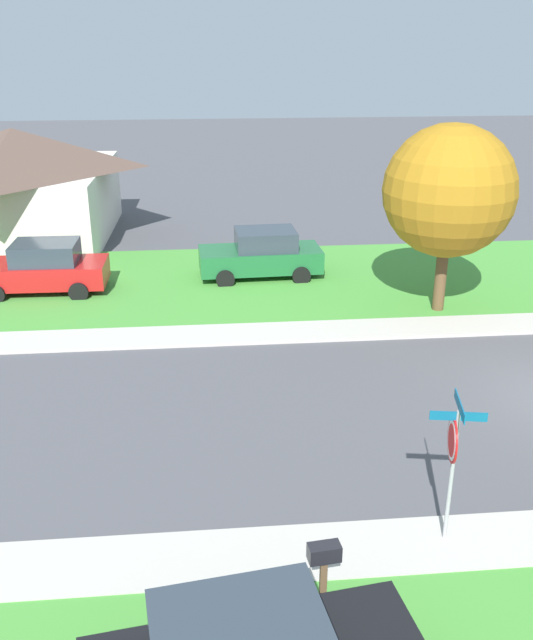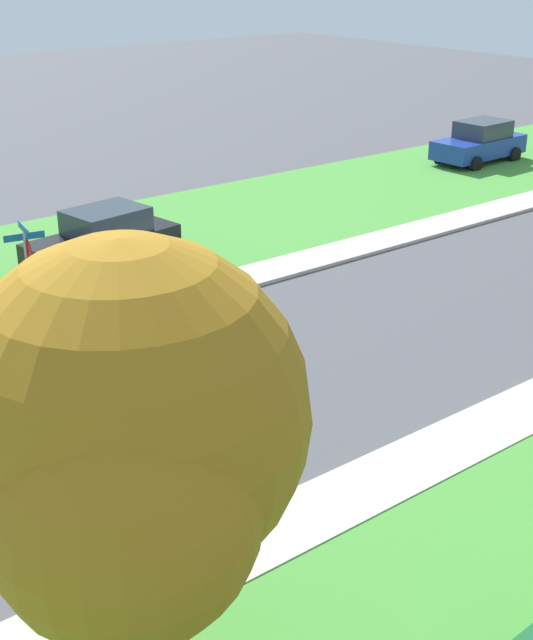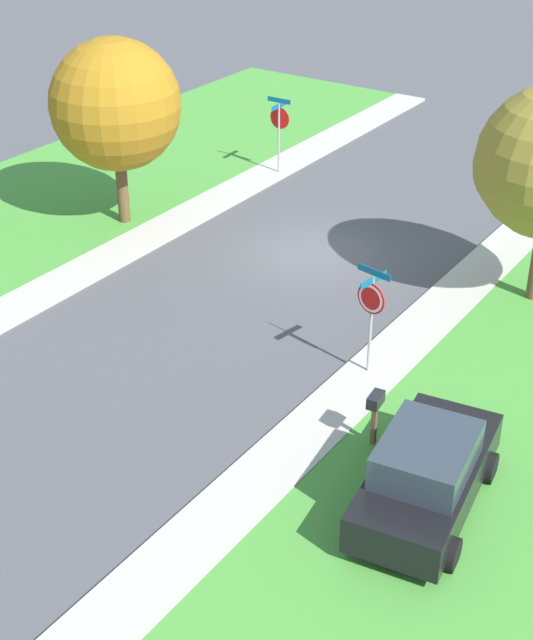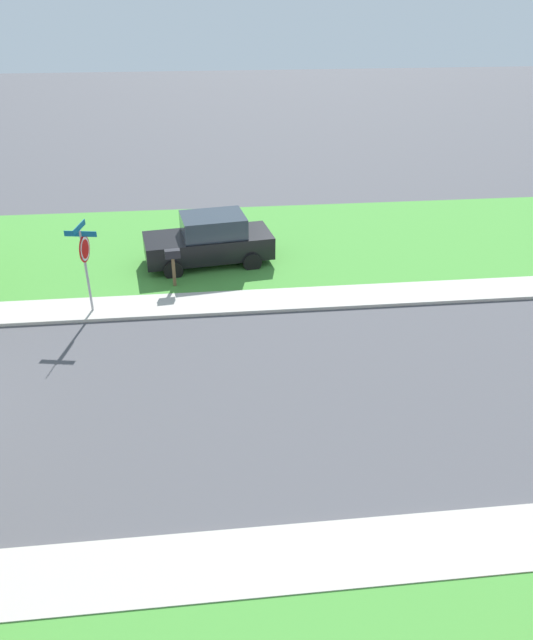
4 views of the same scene
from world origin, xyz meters
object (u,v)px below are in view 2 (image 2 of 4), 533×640
at_px(mailbox, 95,261).
at_px(car_black_behind_trees, 103,241).
at_px(car_blue_near_corner, 480,142).
at_px(stop_sign_far_corner, 28,262).
at_px(tree_sidewalk_near, 129,437).

bearing_deg(mailbox, car_black_behind_trees, 145.82).
distance_m(car_blue_near_corner, mailbox, 20.33).
distance_m(stop_sign_far_corner, car_black_behind_trees, 4.87).
bearing_deg(stop_sign_far_corner, car_blue_near_corner, 103.22).
bearing_deg(car_black_behind_trees, car_blue_near_corner, 96.26).
bearing_deg(stop_sign_far_corner, mailbox, 121.38).
xyz_separation_m(stop_sign_far_corner, car_blue_near_corner, (-5.24, 22.32, -1.01)).
xyz_separation_m(tree_sidewalk_near, mailbox, (-12.28, 5.87, -2.69)).
height_order(car_black_behind_trees, mailbox, car_black_behind_trees).
height_order(car_black_behind_trees, tree_sidewalk_near, tree_sidewalk_near).
bearing_deg(mailbox, car_blue_near_corner, 100.80).
distance_m(car_black_behind_trees, mailbox, 2.11).
height_order(stop_sign_far_corner, car_blue_near_corner, stop_sign_far_corner).
distance_m(stop_sign_far_corner, mailbox, 2.90).
relative_size(car_blue_near_corner, tree_sidewalk_near, 0.75).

